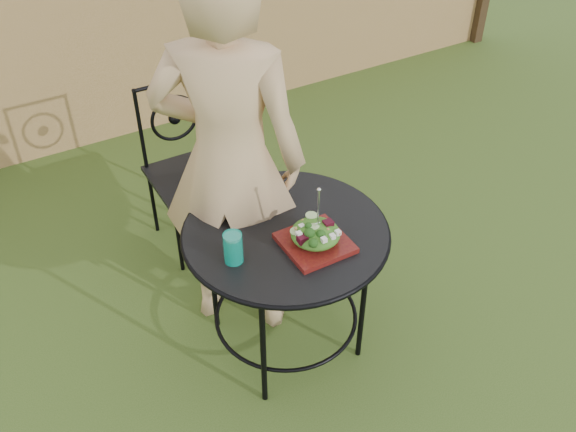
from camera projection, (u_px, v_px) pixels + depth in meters
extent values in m
plane|color=#2C4616|center=(179.00, 364.00, 3.14)|extent=(60.00, 60.00, 0.00)
cube|color=tan|center=(31.00, 30.00, 4.05)|extent=(8.00, 0.05, 1.80)
cylinder|color=black|center=(286.00, 231.00, 2.81)|extent=(0.90, 0.90, 0.02)
torus|color=black|center=(286.00, 232.00, 2.81)|extent=(0.92, 0.92, 0.02)
torus|color=black|center=(286.00, 314.00, 3.15)|extent=(0.70, 0.70, 0.02)
cylinder|color=black|center=(305.00, 240.00, 3.32)|extent=(0.03, 0.03, 0.71)
cylinder|color=black|center=(212.00, 275.00, 3.11)|extent=(0.03, 0.03, 0.71)
cylinder|color=black|center=(263.00, 349.00, 2.76)|extent=(0.03, 0.03, 0.71)
cylinder|color=black|center=(363.00, 304.00, 2.96)|extent=(0.03, 0.03, 0.71)
cube|color=black|center=(194.00, 177.00, 3.58)|extent=(0.46, 0.46, 0.03)
cylinder|color=black|center=(170.00, 82.00, 3.42)|extent=(0.42, 0.02, 0.02)
torus|color=black|center=(175.00, 118.00, 3.56)|extent=(0.28, 0.02, 0.28)
cylinder|color=black|center=(179.00, 240.00, 3.52)|extent=(0.02, 0.02, 0.44)
cylinder|color=black|center=(244.00, 217.00, 3.67)|extent=(0.02, 0.02, 0.44)
cylinder|color=black|center=(153.00, 202.00, 3.79)|extent=(0.02, 0.02, 0.44)
cylinder|color=black|center=(215.00, 182.00, 3.94)|extent=(0.02, 0.02, 0.44)
cylinder|color=black|center=(141.00, 131.00, 3.49)|extent=(0.02, 0.02, 0.50)
cylinder|color=black|center=(208.00, 112.00, 3.65)|extent=(0.02, 0.02, 0.50)
imported|color=tan|center=(230.00, 162.00, 2.82)|extent=(0.82, 0.78, 1.89)
cube|color=#490A0F|center=(315.00, 243.00, 2.72)|extent=(0.27, 0.27, 0.02)
ellipsoid|color=#235614|center=(315.00, 234.00, 2.69)|extent=(0.21, 0.21, 0.08)
cylinder|color=silver|center=(318.00, 209.00, 2.61)|extent=(0.01, 0.01, 0.18)
cylinder|color=#0C937B|center=(233.00, 248.00, 2.61)|extent=(0.08, 0.08, 0.14)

